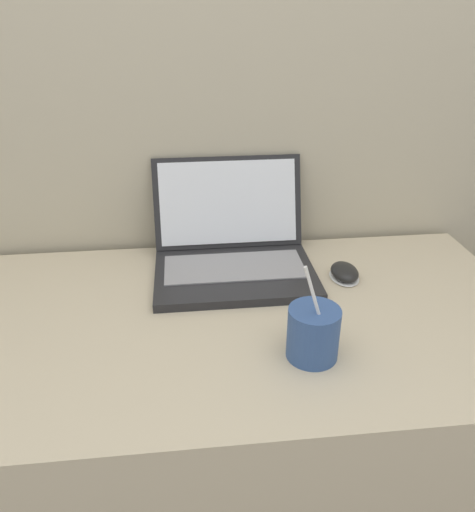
% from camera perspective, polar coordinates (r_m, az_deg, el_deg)
% --- Properties ---
extents(wall_back, '(7.00, 0.04, 2.50)m').
position_cam_1_polar(wall_back, '(1.24, -4.53, 23.32)').
color(wall_back, '#BCB299').
rests_on(wall_back, ground_plane).
extents(desk, '(1.35, 0.67, 0.75)m').
position_cam_1_polar(desk, '(1.28, -2.26, -20.95)').
color(desk, beige).
rests_on(desk, ground_plane).
extents(laptop, '(0.37, 0.33, 0.24)m').
position_cam_1_polar(laptop, '(1.19, -0.57, 0.87)').
color(laptop, '#232326').
rests_on(laptop, desk).
extents(drink_cup, '(0.09, 0.09, 0.19)m').
position_cam_1_polar(drink_cup, '(0.91, 8.65, -8.61)').
color(drink_cup, '#33518C').
rests_on(drink_cup, desk).
extents(computer_mouse, '(0.07, 0.09, 0.03)m').
position_cam_1_polar(computer_mouse, '(1.19, 12.13, -1.88)').
color(computer_mouse, white).
rests_on(computer_mouse, desk).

